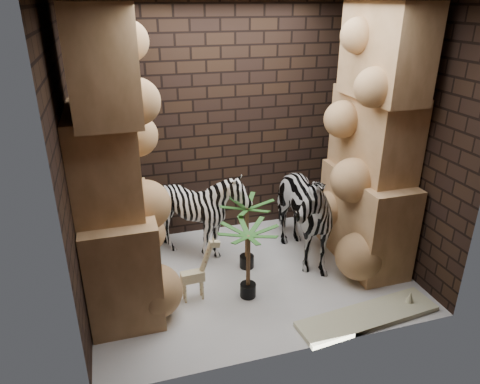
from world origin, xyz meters
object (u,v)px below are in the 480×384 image
object	(u,v)px
zebra_right	(296,202)
giraffe_toy	(192,270)
zebra_left	(201,218)
surfboard	(368,316)
palm_front	(247,235)
palm_back	(248,263)

from	to	relation	value
zebra_right	giraffe_toy	size ratio (longest dim) A/B	2.10
zebra_left	surfboard	bearing A→B (deg)	-55.29
zebra_right	palm_front	world-z (taller)	zebra_right
giraffe_toy	surfboard	bearing A→B (deg)	-29.52
zebra_right	surfboard	distance (m)	1.49
zebra_right	surfboard	bearing A→B (deg)	-80.45
giraffe_toy	palm_back	size ratio (longest dim) A/B	0.85
palm_front	zebra_right	bearing A→B (deg)	3.56
zebra_right	giraffe_toy	bearing A→B (deg)	-163.65
zebra_right	zebra_left	bearing A→B (deg)	158.04
palm_front	giraffe_toy	bearing A→B (deg)	-149.68
surfboard	palm_back	bearing A→B (deg)	140.67
palm_back	surfboard	world-z (taller)	palm_back
palm_back	zebra_right	bearing A→B (deg)	37.22
giraffe_toy	palm_back	distance (m)	0.59
zebra_left	surfboard	world-z (taller)	zebra_left
zebra_right	giraffe_toy	distance (m)	1.47
surfboard	giraffe_toy	bearing A→B (deg)	147.65
zebra_left	surfboard	size ratio (longest dim) A/B	0.78
giraffe_toy	palm_front	distance (m)	0.85
zebra_left	palm_back	world-z (taller)	zebra_left
zebra_left	palm_back	size ratio (longest dim) A/B	1.38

